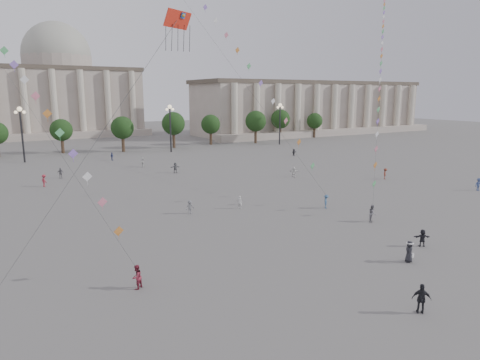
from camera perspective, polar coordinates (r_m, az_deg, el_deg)
ground at (r=31.90m, az=11.06°, el=-12.88°), size 360.00×360.00×0.00m
hall_east at (r=149.34m, az=9.60°, el=9.49°), size 84.00×26.22×17.20m
hall_central at (r=152.26m, az=-22.87°, el=11.00°), size 48.30×34.30×35.50m
tree_row at (r=101.94m, az=-18.84°, el=6.52°), size 137.12×5.12×8.00m
lamp_post_mid_west at (r=92.08m, az=-27.17°, el=6.64°), size 2.00×0.90×10.65m
lamp_post_mid_east at (r=98.17m, az=-9.30°, el=7.96°), size 2.00×0.90×10.65m
lamp_post_far_east at (r=112.23m, az=5.35°, el=8.47°), size 2.00×0.90×10.65m
person_crowd_0 at (r=88.87m, az=-16.71°, el=3.04°), size 0.93×0.96×1.61m
person_crowd_3 at (r=40.54m, az=23.14°, el=-7.11°), size 1.46×1.09×1.53m
person_crowd_4 at (r=79.34m, az=-12.86°, el=2.33°), size 1.10×1.72×1.77m
person_crowd_6 at (r=47.49m, az=-6.69°, el=-3.61°), size 1.00×0.59×1.52m
person_crowd_7 at (r=68.51m, az=7.17°, el=1.10°), size 1.54×1.37×1.69m
person_crowd_8 at (r=69.98m, az=18.80°, el=0.80°), size 1.25×1.20×1.71m
person_crowd_9 at (r=92.02m, az=7.20°, el=3.67°), size 1.46×0.75×1.51m
person_crowd_12 at (r=72.39m, az=-8.62°, el=1.64°), size 1.68×0.71×1.76m
person_crowd_13 at (r=49.26m, az=-0.04°, el=-2.98°), size 0.65×0.65×1.52m
person_crowd_14 at (r=66.93m, az=29.22°, el=-0.51°), size 1.24×0.88×1.74m
person_crowd_16 at (r=72.68m, az=-22.82°, el=0.86°), size 0.97×0.42×1.65m
person_crowd_17 at (r=66.96m, az=-24.65°, el=-0.07°), size 1.00×1.30×1.77m
tourist_1 at (r=28.76m, az=23.05°, el=-14.37°), size 1.10×1.10×1.87m
kite_flyer_0 at (r=30.46m, az=-13.61°, el=-12.46°), size 1.04×1.00×1.69m
kite_flyer_1 at (r=50.43m, az=11.42°, el=-2.82°), size 1.15×1.17×1.61m
kite_flyer_2 at (r=46.34m, az=17.24°, el=-4.26°), size 1.10×1.08×1.79m
hat_person at (r=36.50m, az=21.64°, el=-8.81°), size 0.98×0.98×1.72m
dragon_kite at (r=28.40m, az=-8.57°, el=18.73°), size 7.89×4.09×21.98m
kite_train_east at (r=72.81m, az=18.34°, el=15.40°), size 38.51×35.14×61.98m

